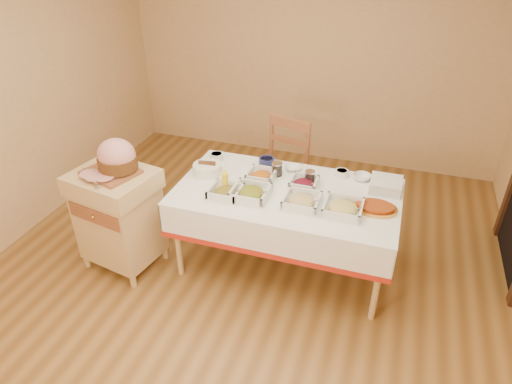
% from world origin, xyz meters
% --- Properties ---
extents(room_shell, '(5.00, 5.00, 5.00)m').
position_xyz_m(room_shell, '(0.00, 0.00, 1.30)').
color(room_shell, brown).
rests_on(room_shell, ground).
extents(dining_table, '(1.82, 1.02, 0.76)m').
position_xyz_m(dining_table, '(0.30, 0.30, 0.60)').
color(dining_table, tan).
rests_on(dining_table, ground).
extents(butcher_cart, '(0.73, 0.65, 0.91)m').
position_xyz_m(butcher_cart, '(-1.06, -0.13, 0.52)').
color(butcher_cart, tan).
rests_on(butcher_cart, ground).
extents(dining_chair, '(0.56, 0.54, 1.04)m').
position_xyz_m(dining_chair, '(0.06, 0.99, 0.54)').
color(dining_chair, brown).
rests_on(dining_chair, ground).
extents(ham_on_board, '(0.44, 0.42, 0.29)m').
position_xyz_m(ham_on_board, '(-1.01, -0.09, 1.04)').
color(ham_on_board, brown).
rests_on(ham_on_board, butcher_cart).
extents(serving_dish_a, '(0.25, 0.25, 0.11)m').
position_xyz_m(serving_dish_a, '(-0.15, 0.08, 0.79)').
color(serving_dish_a, silver).
rests_on(serving_dish_a, dining_table).
extents(serving_dish_b, '(0.29, 0.29, 0.12)m').
position_xyz_m(serving_dish_b, '(0.04, 0.12, 0.80)').
color(serving_dish_b, silver).
rests_on(serving_dish_b, dining_table).
extents(serving_dish_c, '(0.27, 0.27, 0.11)m').
position_xyz_m(serving_dish_c, '(0.46, 0.14, 0.80)').
color(serving_dish_c, silver).
rests_on(serving_dish_c, dining_table).
extents(serving_dish_d, '(0.29, 0.29, 0.11)m').
position_xyz_m(serving_dish_d, '(0.78, 0.14, 0.80)').
color(serving_dish_d, silver).
rests_on(serving_dish_d, dining_table).
extents(serving_dish_e, '(0.24, 0.23, 0.11)m').
position_xyz_m(serving_dish_e, '(0.04, 0.42, 0.79)').
color(serving_dish_e, silver).
rests_on(serving_dish_e, dining_table).
extents(serving_dish_f, '(0.23, 0.22, 0.11)m').
position_xyz_m(serving_dish_f, '(0.41, 0.41, 0.79)').
color(serving_dish_f, silver).
rests_on(serving_dish_f, dining_table).
extents(small_bowl_left, '(0.12, 0.12, 0.06)m').
position_xyz_m(small_bowl_left, '(-0.47, 0.65, 0.79)').
color(small_bowl_left, silver).
rests_on(small_bowl_left, dining_table).
extents(small_bowl_mid, '(0.14, 0.14, 0.06)m').
position_xyz_m(small_bowl_mid, '(0.00, 0.70, 0.79)').
color(small_bowl_mid, navy).
rests_on(small_bowl_mid, dining_table).
extents(small_bowl_right, '(0.11, 0.11, 0.06)m').
position_xyz_m(small_bowl_right, '(0.68, 0.69, 0.79)').
color(small_bowl_right, silver).
rests_on(small_bowl_right, dining_table).
extents(bowl_white_imported, '(0.18, 0.18, 0.03)m').
position_xyz_m(bowl_white_imported, '(0.26, 0.67, 0.78)').
color(bowl_white_imported, silver).
rests_on(bowl_white_imported, dining_table).
extents(bowl_small_imported, '(0.19, 0.19, 0.05)m').
position_xyz_m(bowl_small_imported, '(0.86, 0.69, 0.78)').
color(bowl_small_imported, silver).
rests_on(bowl_small_imported, dining_table).
extents(preserve_jar_left, '(0.09, 0.09, 0.12)m').
position_xyz_m(preserve_jar_left, '(0.15, 0.53, 0.81)').
color(preserve_jar_left, silver).
rests_on(preserve_jar_left, dining_table).
extents(preserve_jar_right, '(0.09, 0.09, 0.11)m').
position_xyz_m(preserve_jar_right, '(0.44, 0.50, 0.81)').
color(preserve_jar_right, silver).
rests_on(preserve_jar_right, dining_table).
extents(mustard_bottle, '(0.05, 0.05, 0.17)m').
position_xyz_m(mustard_bottle, '(-0.20, 0.19, 0.84)').
color(mustard_bottle, yellow).
rests_on(mustard_bottle, dining_table).
extents(bread_basket, '(0.25, 0.25, 0.11)m').
position_xyz_m(bread_basket, '(-0.44, 0.37, 0.81)').
color(bread_basket, white).
rests_on(bread_basket, dining_table).
extents(plate_stack, '(0.25, 0.25, 0.09)m').
position_xyz_m(plate_stack, '(1.06, 0.58, 0.81)').
color(plate_stack, silver).
rests_on(plate_stack, dining_table).
extents(brass_platter, '(0.33, 0.24, 0.04)m').
position_xyz_m(brass_platter, '(1.01, 0.25, 0.78)').
color(brass_platter, gold).
rests_on(brass_platter, dining_table).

